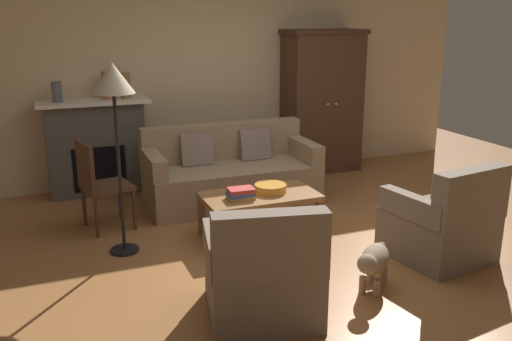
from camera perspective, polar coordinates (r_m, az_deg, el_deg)
ground_plane at (r=5.30m, az=4.50°, el=-7.45°), size 9.60×9.60×0.00m
back_wall at (r=7.27m, az=-4.33°, el=10.35°), size 7.20×0.10×2.80m
fireplace at (r=6.85m, az=-15.98°, el=2.38°), size 1.26×0.48×1.12m
armoire at (r=7.58m, az=6.73°, el=7.03°), size 1.06×0.57×1.88m
couch at (r=6.34m, az=-2.63°, el=-0.43°), size 1.93×0.88×0.86m
coffee_table at (r=5.36m, az=0.39°, el=-2.96°), size 1.10×0.60×0.42m
fruit_bowl at (r=5.39m, az=1.48°, el=-1.81°), size 0.31×0.31×0.08m
book_stack at (r=5.19m, az=-1.56°, el=-2.37°), size 0.26×0.19×0.10m
mantel_vase_slate at (r=6.69m, az=-19.65°, el=7.56°), size 0.12×0.12×0.23m
mantel_vase_terracotta at (r=6.73m, az=-14.89°, el=8.38°), size 0.14×0.14×0.32m
mantel_vase_bronze at (r=6.76m, az=-13.19°, el=8.43°), size 0.12×0.12×0.30m
armchair_near_left at (r=3.99m, az=0.74°, el=-10.66°), size 0.91×0.92×0.88m
armchair_near_right at (r=5.14m, az=18.53°, el=-5.25°), size 0.88×0.87×0.88m
side_chair_wooden at (r=5.67m, az=-15.83°, el=-0.96°), size 0.52×0.52×0.90m
floor_lamp at (r=4.88m, az=-14.33°, el=8.00°), size 0.36×0.36×1.70m
dog at (r=4.46m, az=11.92°, el=-9.03°), size 0.47×0.45×0.39m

